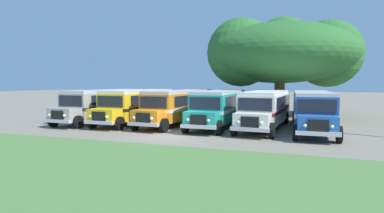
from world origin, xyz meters
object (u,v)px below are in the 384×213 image
(parked_bus_slot_3, at_px, (220,106))
(broad_shade_tree, at_px, (282,53))
(parked_bus_slot_1, at_px, (138,104))
(parked_bus_slot_2, at_px, (179,105))
(parked_bus_slot_0, at_px, (104,103))
(parked_bus_slot_4, at_px, (266,107))
(parked_bus_slot_5, at_px, (312,108))

(parked_bus_slot_3, distance_m, broad_shade_tree, 11.85)
(parked_bus_slot_1, distance_m, parked_bus_slot_2, 3.82)
(parked_bus_slot_0, height_order, parked_bus_slot_3, same)
(parked_bus_slot_0, distance_m, parked_bus_slot_2, 7.18)
(broad_shade_tree, bearing_deg, parked_bus_slot_1, -138.67)
(parked_bus_slot_4, height_order, parked_bus_slot_5, same)
(parked_bus_slot_2, xyz_separation_m, broad_shade_tree, (7.78, 9.99, 5.09))
(parked_bus_slot_5, height_order, broad_shade_tree, broad_shade_tree)
(parked_bus_slot_4, xyz_separation_m, broad_shade_tree, (0.50, 9.90, 5.09))
(parked_bus_slot_3, xyz_separation_m, parked_bus_slot_4, (3.71, -0.06, 0.00))
(parked_bus_slot_2, distance_m, broad_shade_tree, 13.65)
(parked_bus_slot_2, xyz_separation_m, parked_bus_slot_4, (7.28, 0.09, 0.00))
(parked_bus_slot_0, distance_m, parked_bus_slot_5, 17.77)
(parked_bus_slot_2, xyz_separation_m, parked_bus_slot_3, (3.57, 0.15, 0.00))
(parked_bus_slot_1, xyz_separation_m, parked_bus_slot_2, (3.82, 0.21, 0.00))
(parked_bus_slot_3, bearing_deg, parked_bus_slot_0, -86.65)
(parked_bus_slot_1, relative_size, parked_bus_slot_3, 1.00)
(parked_bus_slot_1, bearing_deg, broad_shade_tree, 131.12)
(parked_bus_slot_3, relative_size, parked_bus_slot_5, 1.00)
(parked_bus_slot_1, distance_m, parked_bus_slot_5, 14.43)
(parked_bus_slot_0, xyz_separation_m, parked_bus_slot_3, (10.73, 0.67, 0.00))
(parked_bus_slot_0, relative_size, parked_bus_slot_2, 0.99)
(parked_bus_slot_2, distance_m, parked_bus_slot_5, 10.61)
(parked_bus_slot_3, bearing_deg, broad_shade_tree, 156.61)
(parked_bus_slot_4, bearing_deg, parked_bus_slot_2, -85.61)
(parked_bus_slot_4, bearing_deg, parked_bus_slot_1, -84.76)
(parked_bus_slot_1, relative_size, parked_bus_slot_4, 0.99)
(parked_bus_slot_2, bearing_deg, parked_bus_slot_4, 94.27)
(parked_bus_slot_2, distance_m, parked_bus_slot_4, 7.28)
(parked_bus_slot_0, bearing_deg, parked_bus_slot_4, 93.16)
(broad_shade_tree, bearing_deg, parked_bus_slot_4, -92.88)
(parked_bus_slot_1, bearing_deg, parked_bus_slot_2, 92.98)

